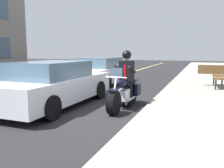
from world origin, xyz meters
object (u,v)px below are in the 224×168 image
Objects in this scene: rider_main at (126,73)px; bench_sidewalk at (219,74)px; car_dark at (55,84)px; car_silver at (102,71)px; motorcycle_main at (124,93)px.

rider_main reaches higher than bench_sidewalk.
car_dark is 7.15m from bench_sidewalk.
car_silver is 5.55m from bench_sidewalk.
car_silver is 4.94m from car_dark.
motorcycle_main is 1.23× the size of bench_sidewalk.
bench_sidewalk is (-0.17, 5.55, 0.02)m from car_silver.
rider_main is 0.38× the size of car_silver.
car_dark is at bearing -44.68° from bench_sidewalk.
motorcycle_main is 5.43m from bench_sidewalk.
motorcycle_main is 0.48× the size of car_dark.
rider_main reaches higher than car_silver.
car_dark is (4.91, 0.52, 0.00)m from car_silver.
car_silver is at bearing -148.99° from motorcycle_main.
bench_sidewalk is at bearing 147.79° from motorcycle_main.
motorcycle_main is at bearing 103.07° from car_dark.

